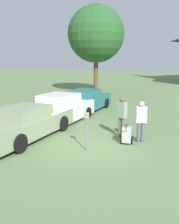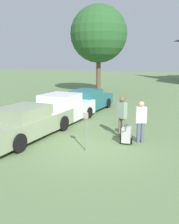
{
  "view_description": "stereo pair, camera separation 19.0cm",
  "coord_description": "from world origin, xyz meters",
  "px_view_note": "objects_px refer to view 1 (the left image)",
  "views": [
    {
      "loc": [
        3.63,
        -8.36,
        3.39
      ],
      "look_at": [
        -0.61,
        1.49,
        1.1
      ],
      "focal_mm": 40.0,
      "sensor_mm": 36.0,
      "label": 1
    },
    {
      "loc": [
        3.81,
        -8.28,
        3.39
      ],
      "look_at": [
        -0.61,
        1.49,
        1.1
      ],
      "focal_mm": 40.0,
      "sensor_mm": 36.0,
      "label": 2
    }
  ],
  "objects_px": {
    "person_worker": "(122,114)",
    "person_supervisor": "(141,119)",
    "parking_meter": "(86,124)",
    "equipment_cart": "(127,134)",
    "parked_car_sage": "(26,123)",
    "parked_car_teal": "(86,101)",
    "parked_car_white": "(61,109)"
  },
  "relations": [
    {
      "from": "person_worker",
      "to": "person_supervisor",
      "type": "height_order",
      "value": "person_worker"
    },
    {
      "from": "parking_meter",
      "to": "person_worker",
      "type": "xyz_separation_m",
      "value": [
        0.76,
        2.06,
        0.03
      ]
    },
    {
      "from": "person_supervisor",
      "to": "equipment_cart",
      "type": "xyz_separation_m",
      "value": [
        -0.47,
        -0.42,
        -0.6
      ]
    },
    {
      "from": "equipment_cart",
      "to": "parked_car_sage",
      "type": "bearing_deg",
      "value": -175.97
    },
    {
      "from": "person_worker",
      "to": "parking_meter",
      "type": "bearing_deg",
      "value": 95.78
    },
    {
      "from": "parked_car_teal",
      "to": "person_worker",
      "type": "xyz_separation_m",
      "value": [
        3.78,
        -4.59,
        0.38
      ]
    },
    {
      "from": "parked_car_teal",
      "to": "parking_meter",
      "type": "height_order",
      "value": "parking_meter"
    },
    {
      "from": "parking_meter",
      "to": "equipment_cart",
      "type": "relative_size",
      "value": 1.45
    },
    {
      "from": "parked_car_sage",
      "to": "parked_car_teal",
      "type": "xyz_separation_m",
      "value": [
        0.0,
        6.31,
        -0.0
      ]
    },
    {
      "from": "parked_car_white",
      "to": "parked_car_teal",
      "type": "bearing_deg",
      "value": 90.85
    },
    {
      "from": "parked_car_teal",
      "to": "person_supervisor",
      "type": "bearing_deg",
      "value": -45.38
    },
    {
      "from": "parked_car_white",
      "to": "person_worker",
      "type": "bearing_deg",
      "value": -18.31
    },
    {
      "from": "parked_car_sage",
      "to": "parked_car_white",
      "type": "relative_size",
      "value": 1.11
    },
    {
      "from": "person_worker",
      "to": "parked_car_teal",
      "type": "bearing_deg",
      "value": -24.55
    },
    {
      "from": "parked_car_white",
      "to": "equipment_cart",
      "type": "height_order",
      "value": "parked_car_white"
    },
    {
      "from": "parked_car_teal",
      "to": "equipment_cart",
      "type": "height_order",
      "value": "parked_car_teal"
    },
    {
      "from": "parked_car_teal",
      "to": "person_worker",
      "type": "bearing_deg",
      "value": -49.65
    },
    {
      "from": "parked_car_teal",
      "to": "equipment_cart",
      "type": "relative_size",
      "value": 5.01
    },
    {
      "from": "parking_meter",
      "to": "equipment_cart",
      "type": "distance_m",
      "value": 1.9
    },
    {
      "from": "parking_meter",
      "to": "parked_car_sage",
      "type": "bearing_deg",
      "value": 173.5
    },
    {
      "from": "parking_meter",
      "to": "person_worker",
      "type": "distance_m",
      "value": 2.2
    },
    {
      "from": "parked_car_sage",
      "to": "parked_car_white",
      "type": "bearing_deg",
      "value": 90.85
    },
    {
      "from": "parked_car_sage",
      "to": "parking_meter",
      "type": "height_order",
      "value": "parking_meter"
    },
    {
      "from": "parked_car_teal",
      "to": "parked_car_sage",
      "type": "bearing_deg",
      "value": -89.15
    },
    {
      "from": "parked_car_sage",
      "to": "parked_car_white",
      "type": "height_order",
      "value": "parked_car_white"
    },
    {
      "from": "parked_car_sage",
      "to": "person_worker",
      "type": "height_order",
      "value": "person_worker"
    },
    {
      "from": "parked_car_teal",
      "to": "person_supervisor",
      "type": "height_order",
      "value": "person_supervisor"
    },
    {
      "from": "parked_car_white",
      "to": "person_supervisor",
      "type": "distance_m",
      "value": 4.96
    },
    {
      "from": "parked_car_teal",
      "to": "equipment_cart",
      "type": "distance_m",
      "value": 6.78
    },
    {
      "from": "parked_car_teal",
      "to": "parking_meter",
      "type": "bearing_deg",
      "value": -64.71
    },
    {
      "from": "person_worker",
      "to": "equipment_cart",
      "type": "xyz_separation_m",
      "value": [
        0.43,
        -0.72,
        -0.66
      ]
    },
    {
      "from": "person_worker",
      "to": "equipment_cart",
      "type": "relative_size",
      "value": 1.81
    }
  ]
}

